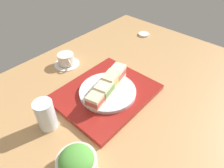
{
  "coord_description": "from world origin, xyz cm",
  "views": [
    {
      "loc": [
        -47.16,
        -40.36,
        59.13
      ],
      "look_at": [
        -0.97,
        0.87,
        5.0
      ],
      "focal_mm": 31.72,
      "sensor_mm": 36.0,
      "label": 1
    }
  ],
  "objects_px": {
    "sandwich_inner_near": "(104,89)",
    "drinking_glass": "(46,115)",
    "coffee_cup": "(66,60)",
    "small_sauce_dish": "(144,34)",
    "sandwich_inner_far": "(111,80)",
    "salad_bowl": "(77,162)",
    "sandwich_nearmost": "(96,99)",
    "sandwich_farmost": "(117,73)",
    "sandwich_plate": "(108,91)"
  },
  "relations": [
    {
      "from": "sandwich_inner_near",
      "to": "sandwich_inner_far",
      "type": "bearing_deg",
      "value": 13.1
    },
    {
      "from": "sandwich_inner_far",
      "to": "drinking_glass",
      "type": "bearing_deg",
      "value": 170.01
    },
    {
      "from": "small_sauce_dish",
      "to": "drinking_glass",
      "type": "bearing_deg",
      "value": -169.73
    },
    {
      "from": "small_sauce_dish",
      "to": "sandwich_farmost",
      "type": "bearing_deg",
      "value": -158.76
    },
    {
      "from": "sandwich_nearmost",
      "to": "coffee_cup",
      "type": "xyz_separation_m",
      "value": [
        0.11,
        0.33,
        -0.03
      ]
    },
    {
      "from": "sandwich_nearmost",
      "to": "sandwich_farmost",
      "type": "height_order",
      "value": "sandwich_farmost"
    },
    {
      "from": "sandwich_inner_far",
      "to": "coffee_cup",
      "type": "height_order",
      "value": "sandwich_inner_far"
    },
    {
      "from": "sandwich_inner_far",
      "to": "coffee_cup",
      "type": "distance_m",
      "value": 0.31
    },
    {
      "from": "coffee_cup",
      "to": "small_sauce_dish",
      "type": "distance_m",
      "value": 0.54
    },
    {
      "from": "salad_bowl",
      "to": "drinking_glass",
      "type": "bearing_deg",
      "value": 80.21
    },
    {
      "from": "sandwich_farmost",
      "to": "small_sauce_dish",
      "type": "distance_m",
      "value": 0.51
    },
    {
      "from": "sandwich_farmost",
      "to": "sandwich_inner_near",
      "type": "bearing_deg",
      "value": -166.9
    },
    {
      "from": "sandwich_inner_near",
      "to": "salad_bowl",
      "type": "bearing_deg",
      "value": -152.32
    },
    {
      "from": "sandwich_plate",
      "to": "coffee_cup",
      "type": "xyz_separation_m",
      "value": [
        0.03,
        0.31,
        -0.0
      ]
    },
    {
      "from": "sandwich_plate",
      "to": "salad_bowl",
      "type": "height_order",
      "value": "salad_bowl"
    },
    {
      "from": "sandwich_inner_far",
      "to": "drinking_glass",
      "type": "height_order",
      "value": "drinking_glass"
    },
    {
      "from": "coffee_cup",
      "to": "sandwich_inner_near",
      "type": "bearing_deg",
      "value": -100.5
    },
    {
      "from": "sandwich_inner_far",
      "to": "small_sauce_dish",
      "type": "height_order",
      "value": "sandwich_inner_far"
    },
    {
      "from": "sandwich_inner_near",
      "to": "salad_bowl",
      "type": "distance_m",
      "value": 0.3
    },
    {
      "from": "sandwich_inner_near",
      "to": "drinking_glass",
      "type": "distance_m",
      "value": 0.24
    },
    {
      "from": "sandwich_inner_far",
      "to": "salad_bowl",
      "type": "height_order",
      "value": "sandwich_inner_far"
    },
    {
      "from": "sandwich_plate",
      "to": "sandwich_nearmost",
      "type": "relative_size",
      "value": 2.76
    },
    {
      "from": "sandwich_nearmost",
      "to": "sandwich_inner_far",
      "type": "distance_m",
      "value": 0.11
    },
    {
      "from": "coffee_cup",
      "to": "drinking_glass",
      "type": "bearing_deg",
      "value": -138.09
    },
    {
      "from": "coffee_cup",
      "to": "small_sauce_dish",
      "type": "relative_size",
      "value": 1.89
    },
    {
      "from": "sandwich_nearmost",
      "to": "small_sauce_dish",
      "type": "relative_size",
      "value": 1.27
    },
    {
      "from": "coffee_cup",
      "to": "drinking_glass",
      "type": "xyz_separation_m",
      "value": [
        -0.29,
        -0.26,
        0.03
      ]
    },
    {
      "from": "sandwich_farmost",
      "to": "salad_bowl",
      "type": "distance_m",
      "value": 0.41
    },
    {
      "from": "sandwich_inner_near",
      "to": "small_sauce_dish",
      "type": "relative_size",
      "value": 1.25
    },
    {
      "from": "sandwich_farmost",
      "to": "drinking_glass",
      "type": "bearing_deg",
      "value": 173.79
    },
    {
      "from": "drinking_glass",
      "to": "small_sauce_dish",
      "type": "bearing_deg",
      "value": 10.27
    },
    {
      "from": "sandwich_nearmost",
      "to": "sandwich_inner_near",
      "type": "bearing_deg",
      "value": 13.1
    },
    {
      "from": "sandwich_nearmost",
      "to": "drinking_glass",
      "type": "xyz_separation_m",
      "value": [
        -0.17,
        0.08,
        -0.0
      ]
    },
    {
      "from": "salad_bowl",
      "to": "sandwich_nearmost",
      "type": "bearing_deg",
      "value": 31.1
    },
    {
      "from": "sandwich_nearmost",
      "to": "coffee_cup",
      "type": "height_order",
      "value": "sandwich_nearmost"
    },
    {
      "from": "sandwich_nearmost",
      "to": "drinking_glass",
      "type": "relative_size",
      "value": 0.72
    },
    {
      "from": "sandwich_nearmost",
      "to": "sandwich_inner_near",
      "type": "relative_size",
      "value": 1.02
    },
    {
      "from": "salad_bowl",
      "to": "coffee_cup",
      "type": "xyz_separation_m",
      "value": [
        0.32,
        0.46,
        -0.01
      ]
    },
    {
      "from": "salad_bowl",
      "to": "coffee_cup",
      "type": "distance_m",
      "value": 0.56
    },
    {
      "from": "coffee_cup",
      "to": "drinking_glass",
      "type": "distance_m",
      "value": 0.39
    },
    {
      "from": "sandwich_farmost",
      "to": "salad_bowl",
      "type": "relative_size",
      "value": 0.68
    },
    {
      "from": "sandwich_nearmost",
      "to": "sandwich_inner_near",
      "type": "height_order",
      "value": "sandwich_inner_near"
    },
    {
      "from": "sandwich_inner_near",
      "to": "sandwich_inner_far",
      "type": "distance_m",
      "value": 0.06
    },
    {
      "from": "sandwich_inner_near",
      "to": "small_sauce_dish",
      "type": "xyz_separation_m",
      "value": [
        0.58,
        0.21,
        -0.06
      ]
    },
    {
      "from": "sandwich_nearmost",
      "to": "sandwich_inner_far",
      "type": "height_order",
      "value": "sandwich_inner_far"
    },
    {
      "from": "drinking_glass",
      "to": "small_sauce_dish",
      "type": "xyz_separation_m",
      "value": [
        0.81,
        0.15,
        -0.05
      ]
    },
    {
      "from": "sandwich_nearmost",
      "to": "sandwich_plate",
      "type": "bearing_deg",
      "value": 13.1
    },
    {
      "from": "sandwich_nearmost",
      "to": "coffee_cup",
      "type": "distance_m",
      "value": 0.35
    },
    {
      "from": "salad_bowl",
      "to": "small_sauce_dish",
      "type": "height_order",
      "value": "salad_bowl"
    },
    {
      "from": "sandwich_nearmost",
      "to": "salad_bowl",
      "type": "height_order",
      "value": "sandwich_nearmost"
    }
  ]
}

